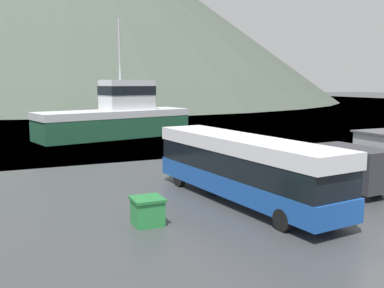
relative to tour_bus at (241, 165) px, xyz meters
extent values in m
plane|color=#383A3D|center=(2.63, -5.75, -1.80)|extent=(400.00, 400.00, 0.00)
plane|color=slate|center=(2.63, 132.59, -1.80)|extent=(240.00, 240.00, 0.00)
cone|color=#424C42|center=(15.67, 140.20, 30.39)|extent=(177.64, 177.64, 64.37)
cube|color=#194799|center=(0.00, -0.01, -0.87)|extent=(3.84, 12.29, 0.96)
cube|color=black|center=(0.00, -0.01, 0.15)|extent=(3.76, 12.04, 1.09)
cube|color=silver|center=(0.00, -0.01, 1.04)|extent=(3.84, 12.29, 0.68)
cube|color=black|center=(-0.65, 6.01, -0.04)|extent=(2.25, 0.30, 1.48)
cylinder|color=black|center=(-1.58, 4.07, -1.35)|extent=(0.39, 0.93, 0.90)
cylinder|color=black|center=(0.68, 4.31, -1.35)|extent=(0.39, 0.93, 0.90)
cylinder|color=black|center=(-0.67, -4.34, -1.35)|extent=(0.39, 0.93, 0.90)
cylinder|color=black|center=(1.58, -4.10, -1.35)|extent=(0.39, 0.93, 0.90)
cube|color=#2D2D33|center=(6.17, -0.87, -0.41)|extent=(2.45, 4.15, 2.07)
cube|color=#2D2D33|center=(5.97, 1.99, -0.88)|extent=(2.29, 1.87, 1.14)
cube|color=black|center=(6.03, 1.15, 0.05)|extent=(1.85, 0.19, 0.73)
cylinder|color=black|center=(5.01, 1.69, -1.45)|extent=(0.27, 0.71, 0.70)
cylinder|color=black|center=(6.96, 1.83, -1.45)|extent=(0.27, 0.71, 0.70)
cylinder|color=black|center=(5.26, -1.85, -1.45)|extent=(0.27, 0.71, 0.70)
cylinder|color=black|center=(7.21, -1.71, -1.45)|extent=(0.27, 0.71, 0.70)
cube|color=#1E5138|center=(0.38, 26.98, -0.36)|extent=(16.78, 8.23, 2.88)
cube|color=silver|center=(0.38, 26.98, 0.73)|extent=(16.95, 8.31, 0.72)
cube|color=silver|center=(1.95, 27.35, 2.67)|extent=(5.78, 4.35, 3.17)
cube|color=black|center=(1.95, 27.35, 3.15)|extent=(5.90, 4.47, 0.95)
cylinder|color=#B2B2B7|center=(1.19, 27.17, 7.41)|extent=(0.20, 0.20, 6.31)
cube|color=#287F3D|center=(-5.25, -1.45, -1.29)|extent=(1.13, 1.16, 1.02)
cube|color=#226C34|center=(-5.25, -1.45, -0.72)|extent=(1.25, 1.28, 0.11)
cube|color=#93999E|center=(12.65, 2.95, -0.57)|extent=(2.73, 2.66, 2.45)
cube|color=#4C4C51|center=(12.65, 2.95, 0.71)|extent=(3.01, 2.93, 0.12)
cylinder|color=black|center=(4.07, 11.06, -1.56)|extent=(0.33, 0.33, 0.48)
sphere|color=black|center=(4.07, 11.06, -1.22)|extent=(0.38, 0.38, 0.38)
camera|label=1|loc=(-10.45, -17.55, 3.94)|focal=40.00mm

